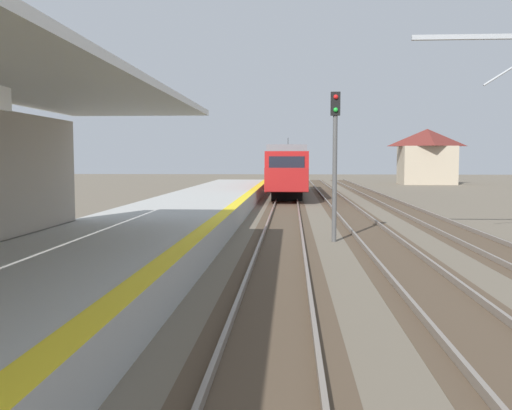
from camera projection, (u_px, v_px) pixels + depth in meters
name	position (u px, v px, depth m)	size (l,w,h in m)	color
station_platform	(127.00, 244.00, 16.39)	(5.00, 80.00, 0.91)	#A8A8A3
track_pair_nearest_platform	(282.00, 240.00, 20.13)	(2.34, 120.00, 0.16)	#4C3D2D
track_pair_middle	(379.00, 241.00, 19.92)	(2.34, 120.00, 0.16)	#4C3D2D
track_pair_far_side	(479.00, 242.00, 19.70)	(2.34, 120.00, 0.16)	#4C3D2D
approaching_train	(288.00, 168.00, 45.92)	(2.93, 19.60, 4.76)	maroon
rail_signal_post	(335.00, 151.00, 19.79)	(0.32, 0.34, 5.20)	#4C4C4C
distant_trackside_house	(427.00, 155.00, 66.25)	(6.60, 5.28, 6.40)	tan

